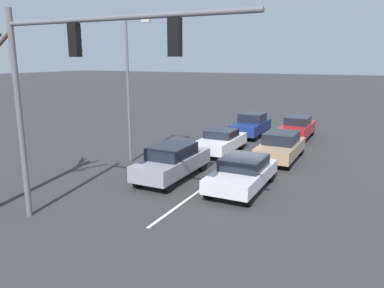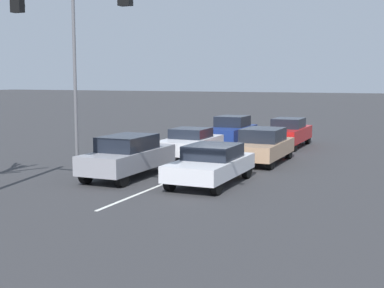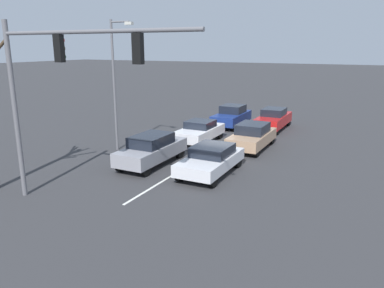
{
  "view_description": "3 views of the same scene",
  "coord_description": "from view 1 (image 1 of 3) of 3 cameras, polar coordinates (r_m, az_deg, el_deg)",
  "views": [
    {
      "loc": [
        -6.4,
        19.65,
        5.47
      ],
      "look_at": [
        0.48,
        5.8,
        1.93
      ],
      "focal_mm": 35.0,
      "sensor_mm": 36.0,
      "label": 1
    },
    {
      "loc": [
        -8.46,
        22.61,
        3.77
      ],
      "look_at": [
        -0.68,
        4.77,
        1.37
      ],
      "focal_mm": 50.0,
      "sensor_mm": 36.0,
      "label": 2
    },
    {
      "loc": [
        -8.57,
        21.05,
        6.06
      ],
      "look_at": [
        -1.02,
        6.07,
        1.68
      ],
      "focal_mm": 35.0,
      "sensor_mm": 36.0,
      "label": 3
    }
  ],
  "objects": [
    {
      "name": "car_tan_leftlane_second",
      "position": [
        21.04,
        13.36,
        -0.33
      ],
      "size": [
        1.88,
        4.43,
        1.55
      ],
      "color": "tan",
      "rests_on": "ground_plane"
    },
    {
      "name": "car_silver_leftlane_front",
      "position": [
        16.09,
        7.71,
        -4.33
      ],
      "size": [
        1.94,
        4.37,
        1.4
      ],
      "color": "silver",
      "rests_on": "ground_plane"
    },
    {
      "name": "traffic_signal_gantry",
      "position": [
        12.03,
        -18.29,
        10.12
      ],
      "size": [
        8.36,
        0.37,
        7.05
      ],
      "color": "slate",
      "rests_on": "ground_plane"
    },
    {
      "name": "car_navy_midlane_third",
      "position": [
        27.28,
        9.0,
        2.9
      ],
      "size": [
        1.85,
        4.31,
        1.63
      ],
      "color": "navy",
      "rests_on": "ground_plane"
    },
    {
      "name": "car_gray_midlane_front",
      "position": [
        17.35,
        -2.99,
        -2.61
      ],
      "size": [
        1.77,
        4.65,
        1.61
      ],
      "color": "gray",
      "rests_on": "ground_plane"
    },
    {
      "name": "lane_stripe_left_divider",
      "position": [
        19.52,
        6.2,
        -3.45
      ],
      "size": [
        0.12,
        16.07,
        0.01
      ],
      "primitive_type": "cube",
      "color": "silver",
      "rests_on": "ground_plane"
    },
    {
      "name": "ground_plane",
      "position": [
        21.37,
        8.11,
        -2.07
      ],
      "size": [
        240.0,
        240.0,
        0.0
      ],
      "primitive_type": "plane",
      "color": "#333335"
    },
    {
      "name": "street_lamp_right_shoulder",
      "position": [
        19.86,
        -9.38,
        9.38
      ],
      "size": [
        1.52,
        0.24,
        7.53
      ],
      "color": "slate",
      "rests_on": "ground_plane"
    },
    {
      "name": "car_red_leftlane_third",
      "position": [
        26.89,
        15.76,
        2.4
      ],
      "size": [
        1.74,
        4.66,
        1.58
      ],
      "color": "red",
      "rests_on": "ground_plane"
    },
    {
      "name": "car_white_midlane_second",
      "position": [
        22.02,
        4.41,
        0.44
      ],
      "size": [
        1.84,
        4.18,
        1.42
      ],
      "color": "silver",
      "rests_on": "ground_plane"
    }
  ]
}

